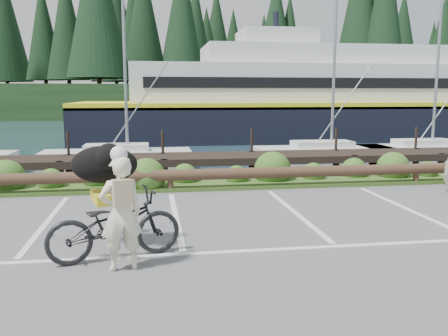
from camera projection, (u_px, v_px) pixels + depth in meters
The scene contains 7 objects.
ground at pixel (182, 247), 8.06m from camera, with size 72.00×72.00×0.00m, color #545456.
harbor_backdrop at pixel (156, 108), 84.69m from camera, with size 170.00×160.00×30.00m.
vegetation_strip at pixel (170, 185), 13.22m from camera, with size 34.00×1.60×0.10m, color #3D5B21.
log_rail at pixel (171, 192), 12.55m from camera, with size 32.00×0.30×0.60m, color #443021, non-canonical shape.
bicycle at pixel (115, 225), 7.38m from camera, with size 0.73×2.09×1.10m, color black.
cyclist at pixel (121, 213), 6.89m from camera, with size 0.62×0.41×1.70m, color #EDE9C9.
dog at pixel (104, 164), 7.85m from camera, with size 1.08×0.53×0.63m, color black.
Camera 1 is at (-0.46, -7.77, 2.57)m, focal length 38.00 mm.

